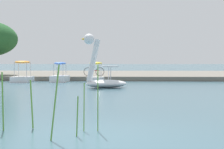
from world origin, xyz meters
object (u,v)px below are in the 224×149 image
pedal_boat_yellow (96,76)px  pedal_boat_blue (60,76)px  pedal_boat_orange (22,76)px  bicycle_parked (94,72)px  swan_boat (102,74)px

pedal_boat_yellow → pedal_boat_blue: (-2.78, 0.09, -0.00)m
pedal_boat_blue → pedal_boat_orange: (-2.83, -0.38, 0.05)m
pedal_boat_yellow → pedal_boat_blue: pedal_boat_yellow is taller
pedal_boat_yellow → bicycle_parked: size_ratio=1.08×
swan_boat → pedal_boat_orange: bearing=136.6°
swan_boat → bicycle_parked: size_ratio=1.87×
swan_boat → pedal_boat_yellow: (-0.92, 6.47, -0.37)m
swan_boat → pedal_boat_yellow: bearing=98.1°
swan_boat → pedal_boat_blue: swan_boat is taller
pedal_boat_orange → bicycle_parked: size_ratio=1.39×
pedal_boat_blue → pedal_boat_orange: bearing=-172.3°
swan_boat → pedal_boat_yellow: size_ratio=1.74×
swan_boat → pedal_boat_blue: size_ratio=1.41×
pedal_boat_yellow → pedal_boat_blue: bearing=178.1°
bicycle_parked → pedal_boat_orange: bearing=-150.9°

